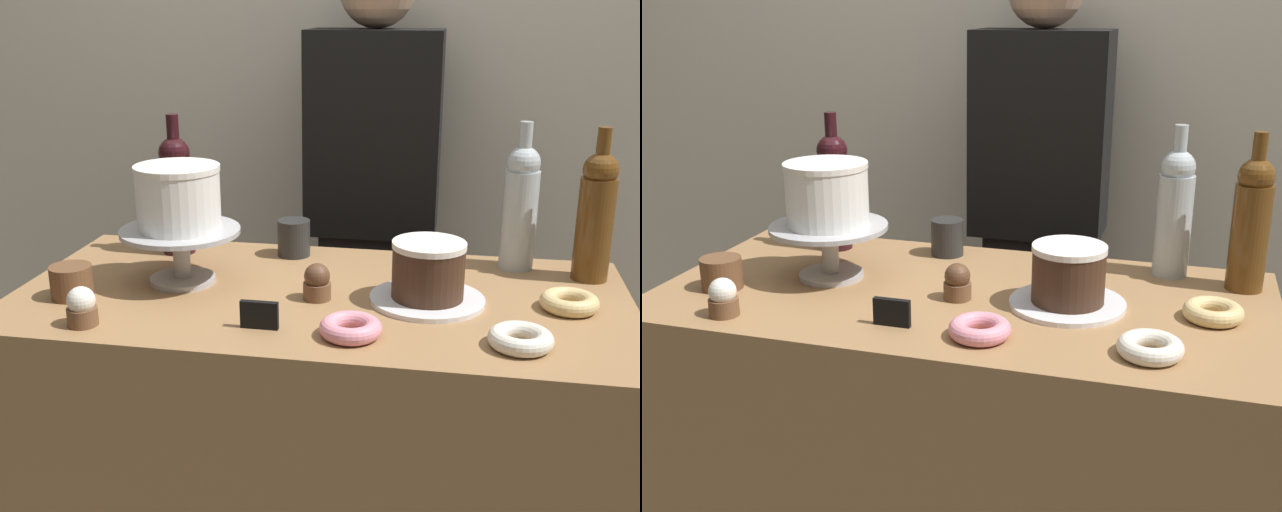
% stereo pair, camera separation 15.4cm
% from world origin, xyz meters
% --- Properties ---
extents(back_wall, '(6.00, 0.05, 2.60)m').
position_xyz_m(back_wall, '(0.00, 0.89, 1.30)').
color(back_wall, beige).
rests_on(back_wall, ground_plane).
extents(display_counter, '(1.24, 0.62, 0.90)m').
position_xyz_m(display_counter, '(0.00, 0.00, 0.45)').
color(display_counter, '#997047').
rests_on(display_counter, ground_plane).
extents(cake_stand_pedestal, '(0.25, 0.25, 0.12)m').
position_xyz_m(cake_stand_pedestal, '(-0.30, 0.01, 0.98)').
color(cake_stand_pedestal, '#B2B2B7').
rests_on(cake_stand_pedestal, display_counter).
extents(white_layer_cake, '(0.18, 0.18, 0.13)m').
position_xyz_m(white_layer_cake, '(-0.30, 0.01, 1.09)').
color(white_layer_cake, white).
rests_on(white_layer_cake, cake_stand_pedestal).
extents(silver_serving_platter, '(0.23, 0.23, 0.01)m').
position_xyz_m(silver_serving_platter, '(0.22, -0.01, 0.91)').
color(silver_serving_platter, white).
rests_on(silver_serving_platter, display_counter).
extents(chocolate_round_cake, '(0.14, 0.14, 0.11)m').
position_xyz_m(chocolate_round_cake, '(0.22, -0.01, 0.97)').
color(chocolate_round_cake, '#3D2619').
rests_on(chocolate_round_cake, silver_serving_platter).
extents(wine_bottle_clear, '(0.08, 0.08, 0.33)m').
position_xyz_m(wine_bottle_clear, '(0.40, 0.24, 1.05)').
color(wine_bottle_clear, '#B2BCC1').
rests_on(wine_bottle_clear, display_counter).
extents(wine_bottle_amber, '(0.08, 0.08, 0.33)m').
position_xyz_m(wine_bottle_amber, '(0.55, 0.19, 1.05)').
color(wine_bottle_amber, '#5B3814').
rests_on(wine_bottle_amber, display_counter).
extents(wine_bottle_dark_red, '(0.08, 0.08, 0.33)m').
position_xyz_m(wine_bottle_dark_red, '(-0.38, 0.21, 1.05)').
color(wine_bottle_dark_red, black).
rests_on(wine_bottle_dark_red, display_counter).
extents(cupcake_chocolate, '(0.06, 0.06, 0.07)m').
position_xyz_m(cupcake_chocolate, '(-0.00, -0.03, 0.94)').
color(cupcake_chocolate, brown).
rests_on(cupcake_chocolate, display_counter).
extents(cupcake_vanilla, '(0.06, 0.06, 0.07)m').
position_xyz_m(cupcake_vanilla, '(-0.40, -0.24, 0.94)').
color(cupcake_vanilla, brown).
rests_on(cupcake_vanilla, display_counter).
extents(donut_sugar, '(0.11, 0.11, 0.03)m').
position_xyz_m(donut_sugar, '(0.39, -0.19, 0.92)').
color(donut_sugar, silver).
rests_on(donut_sugar, display_counter).
extents(donut_glazed, '(0.11, 0.11, 0.03)m').
position_xyz_m(donut_glazed, '(0.49, -0.00, 0.92)').
color(donut_glazed, '#E0C17F').
rests_on(donut_glazed, display_counter).
extents(donut_pink, '(0.11, 0.11, 0.03)m').
position_xyz_m(donut_pink, '(0.09, -0.20, 0.92)').
color(donut_pink, pink).
rests_on(donut_pink, display_counter).
extents(cookie_stack, '(0.08, 0.08, 0.07)m').
position_xyz_m(cookie_stack, '(-0.48, -0.11, 0.93)').
color(cookie_stack, brown).
rests_on(cookie_stack, display_counter).
extents(price_sign_chalkboard, '(0.07, 0.01, 0.05)m').
position_xyz_m(price_sign_chalkboard, '(-0.08, -0.20, 0.93)').
color(price_sign_chalkboard, black).
rests_on(price_sign_chalkboard, display_counter).
extents(coffee_cup_ceramic, '(0.08, 0.08, 0.08)m').
position_xyz_m(coffee_cup_ceramic, '(-0.11, 0.24, 0.94)').
color(coffee_cup_ceramic, '#282828').
rests_on(coffee_cup_ceramic, display_counter).
extents(barista_figure, '(0.36, 0.22, 1.60)m').
position_xyz_m(barista_figure, '(0.03, 0.66, 0.84)').
color(barista_figure, black).
rests_on(barista_figure, ground_plane).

